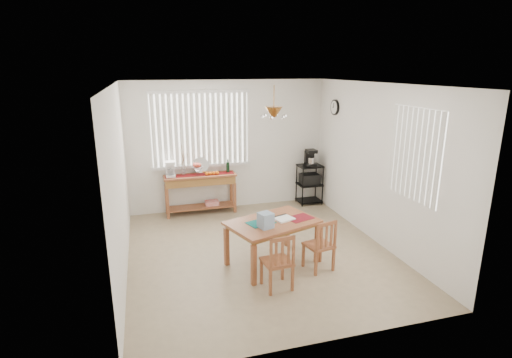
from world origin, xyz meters
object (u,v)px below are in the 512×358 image
object	(u,v)px
chair_right	(320,245)
sideboard	(201,184)
wire_cart	(310,180)
cart_items	(310,158)
chair_left	(278,262)
dining_table	(272,226)

from	to	relation	value
chair_right	sideboard	bearing A→B (deg)	114.69
wire_cart	cart_items	distance (m)	0.49
wire_cart	chair_right	distance (m)	2.96
sideboard	wire_cart	distance (m)	2.32
wire_cart	chair_right	xyz separation A→B (m)	(-1.02, -2.78, -0.12)
sideboard	wire_cart	bearing A→B (deg)	-0.79
chair_right	chair_left	bearing A→B (deg)	-156.67
dining_table	chair_left	world-z (taller)	chair_left
dining_table	chair_left	bearing A→B (deg)	-102.10
sideboard	cart_items	world-z (taller)	cart_items
chair_left	chair_right	bearing A→B (deg)	23.33
cart_items	chair_left	bearing A→B (deg)	-119.69
sideboard	wire_cart	size ratio (longest dim) A/B	1.68
cart_items	chair_left	xyz separation A→B (m)	(-1.77, -3.11, -0.61)
sideboard	chair_left	bearing A→B (deg)	-80.15
cart_items	chair_left	distance (m)	3.63
wire_cart	chair_left	xyz separation A→B (m)	(-1.77, -3.10, -0.12)
sideboard	chair_right	size ratio (longest dim) A/B	1.81
sideboard	cart_items	xyz separation A→B (m)	(2.32, -0.02, 0.40)
sideboard	chair_left	size ratio (longest dim) A/B	1.79
sideboard	dining_table	bearing A→B (deg)	-74.16
wire_cart	cart_items	world-z (taller)	cart_items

